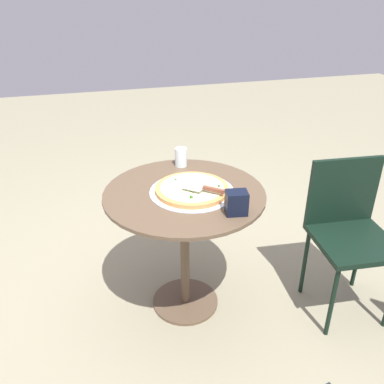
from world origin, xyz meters
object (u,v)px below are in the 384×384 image
drinking_cup (181,157)px  patio_chair_corner (349,226)px  patio_table (185,219)px  napkin_dispenser (236,203)px  pizza_server (204,188)px  pizza_on_tray (192,189)px

drinking_cup → patio_chair_corner: size_ratio=0.12×
patio_table → napkin_dispenser: bearing=124.6°
pizza_server → patio_chair_corner: size_ratio=0.22×
patio_table → pizza_on_tray: size_ratio=1.91×
patio_table → pizza_server: pizza_server is taller
pizza_server → drinking_cup: 0.39m
drinking_cup → patio_table: bearing=79.6°
pizza_on_tray → napkin_dispenser: 0.29m
patio_table → patio_chair_corner: size_ratio=0.96×
drinking_cup → patio_chair_corner: (-0.80, 0.51, -0.27)m
pizza_on_tray → drinking_cup: (-0.02, -0.32, 0.04)m
patio_table → pizza_server: size_ratio=4.26×
pizza_server → patio_chair_corner: 0.83m
pizza_on_tray → pizza_server: (-0.04, 0.06, 0.03)m
pizza_on_tray → drinking_cup: drinking_cup is taller
patio_chair_corner → pizza_server: bearing=-9.0°
patio_table → pizza_server: bearing=138.2°
pizza_server → napkin_dispenser: size_ratio=1.74×
pizza_server → drinking_cup: drinking_cup is taller
patio_table → napkin_dispenser: 0.38m
patio_table → napkin_dispenser: size_ratio=7.41×
pizza_on_tray → patio_chair_corner: bearing=167.1°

